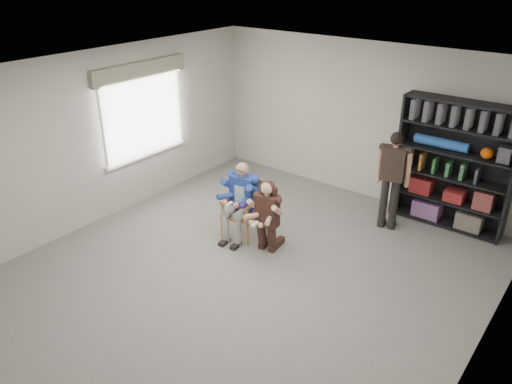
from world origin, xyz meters
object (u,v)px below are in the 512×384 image
Objects in this scene: kneeling_woman at (267,217)px; bookshelf at (454,166)px; seated_man at (241,201)px; standing_man at (391,182)px; armchair at (241,209)px.

bookshelf is at bearing 45.53° from kneeling_woman.
seated_man is 2.41m from standing_man.
armchair is at bearing -145.91° from standing_man.
standing_man is (1.72, 1.67, 0.34)m from armchair.
standing_man is at bearing -135.97° from bookshelf.
bookshelf reaches higher than armchair.
bookshelf reaches higher than standing_man.
standing_man reaches higher than armchair.
bookshelf is (1.85, 2.49, 0.47)m from kneeling_woman.
armchair is at bearing -7.78° from seated_man.
bookshelf is at bearing 36.43° from armchair.
bookshelf is (2.43, 2.37, 0.42)m from seated_man.
armchair is 0.60m from kneeling_woman.
standing_man is at bearing 36.51° from armchair.
standing_man is at bearing 36.51° from seated_man.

